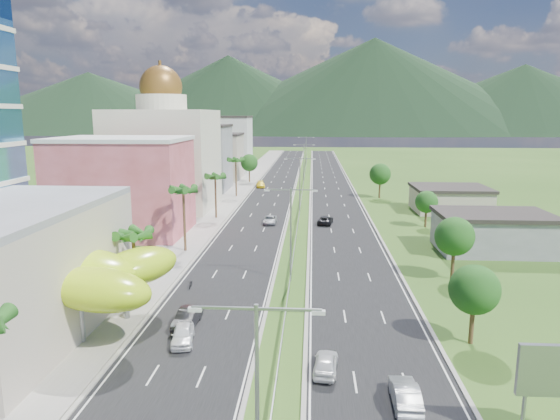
# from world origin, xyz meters

# --- Properties ---
(ground) EXTENTS (500.00, 500.00, 0.00)m
(ground) POSITION_xyz_m (0.00, 0.00, 0.00)
(ground) COLOR #2D5119
(ground) RESTS_ON ground
(road_left) EXTENTS (11.00, 260.00, 0.04)m
(road_left) POSITION_xyz_m (-7.50, 90.00, 0.02)
(road_left) COLOR black
(road_left) RESTS_ON ground
(road_right) EXTENTS (11.00, 260.00, 0.04)m
(road_right) POSITION_xyz_m (7.50, 90.00, 0.02)
(road_right) COLOR black
(road_right) RESTS_ON ground
(sidewalk_left) EXTENTS (7.00, 260.00, 0.12)m
(sidewalk_left) POSITION_xyz_m (-17.00, 90.00, 0.06)
(sidewalk_left) COLOR gray
(sidewalk_left) RESTS_ON ground
(median_guardrail) EXTENTS (0.10, 216.06, 0.76)m
(median_guardrail) POSITION_xyz_m (0.00, 71.99, 0.62)
(median_guardrail) COLOR gray
(median_guardrail) RESTS_ON ground
(streetlight_median_a) EXTENTS (6.04, 0.25, 11.00)m
(streetlight_median_a) POSITION_xyz_m (0.00, -25.00, 6.75)
(streetlight_median_a) COLOR gray
(streetlight_median_a) RESTS_ON ground
(streetlight_median_b) EXTENTS (6.04, 0.25, 11.00)m
(streetlight_median_b) POSITION_xyz_m (0.00, 10.00, 6.75)
(streetlight_median_b) COLOR gray
(streetlight_median_b) RESTS_ON ground
(streetlight_median_c) EXTENTS (6.04, 0.25, 11.00)m
(streetlight_median_c) POSITION_xyz_m (0.00, 50.00, 6.75)
(streetlight_median_c) COLOR gray
(streetlight_median_c) RESTS_ON ground
(streetlight_median_d) EXTENTS (6.04, 0.25, 11.00)m
(streetlight_median_d) POSITION_xyz_m (0.00, 95.00, 6.75)
(streetlight_median_d) COLOR gray
(streetlight_median_d) RESTS_ON ground
(streetlight_median_e) EXTENTS (6.04, 0.25, 11.00)m
(streetlight_median_e) POSITION_xyz_m (0.00, 140.00, 6.75)
(streetlight_median_e) COLOR gray
(streetlight_median_e) RESTS_ON ground
(lime_canopy) EXTENTS (18.00, 15.00, 7.40)m
(lime_canopy) POSITION_xyz_m (-20.00, -4.00, 4.99)
(lime_canopy) COLOR #ABD614
(lime_canopy) RESTS_ON ground
(pink_shophouse) EXTENTS (20.00, 15.00, 15.00)m
(pink_shophouse) POSITION_xyz_m (-28.00, 32.00, 7.50)
(pink_shophouse) COLOR #B54A4C
(pink_shophouse) RESTS_ON ground
(domed_building) EXTENTS (20.00, 20.00, 28.70)m
(domed_building) POSITION_xyz_m (-28.00, 55.00, 11.35)
(domed_building) COLOR beige
(domed_building) RESTS_ON ground
(midrise_grey) EXTENTS (16.00, 15.00, 16.00)m
(midrise_grey) POSITION_xyz_m (-27.00, 80.00, 8.00)
(midrise_grey) COLOR gray
(midrise_grey) RESTS_ON ground
(midrise_beige) EXTENTS (16.00, 15.00, 13.00)m
(midrise_beige) POSITION_xyz_m (-27.00, 102.00, 6.50)
(midrise_beige) COLOR #BAAC99
(midrise_beige) RESTS_ON ground
(midrise_white) EXTENTS (16.00, 15.00, 18.00)m
(midrise_white) POSITION_xyz_m (-27.00, 125.00, 9.00)
(midrise_white) COLOR silver
(midrise_white) RESTS_ON ground
(shed_near) EXTENTS (15.00, 10.00, 5.00)m
(shed_near) POSITION_xyz_m (28.00, 25.00, 2.50)
(shed_near) COLOR gray
(shed_near) RESTS_ON ground
(shed_far) EXTENTS (14.00, 12.00, 4.40)m
(shed_far) POSITION_xyz_m (30.00, 55.00, 2.20)
(shed_far) COLOR #BAAC99
(shed_far) RESTS_ON ground
(palm_tree_b) EXTENTS (3.60, 3.60, 8.10)m
(palm_tree_b) POSITION_xyz_m (-15.50, 2.00, 7.06)
(palm_tree_b) COLOR #47301C
(palm_tree_b) RESTS_ON ground
(palm_tree_c) EXTENTS (3.60, 3.60, 9.60)m
(palm_tree_c) POSITION_xyz_m (-15.50, 22.00, 8.50)
(palm_tree_c) COLOR #47301C
(palm_tree_c) RESTS_ON ground
(palm_tree_d) EXTENTS (3.60, 3.60, 8.60)m
(palm_tree_d) POSITION_xyz_m (-15.50, 45.00, 7.54)
(palm_tree_d) COLOR #47301C
(palm_tree_d) RESTS_ON ground
(palm_tree_e) EXTENTS (3.60, 3.60, 9.40)m
(palm_tree_e) POSITION_xyz_m (-15.50, 70.00, 8.31)
(palm_tree_e) COLOR #47301C
(palm_tree_e) RESTS_ON ground
(leafy_tree_lfar) EXTENTS (4.90, 4.90, 8.05)m
(leafy_tree_lfar) POSITION_xyz_m (-15.50, 95.00, 5.58)
(leafy_tree_lfar) COLOR #47301C
(leafy_tree_lfar) RESTS_ON ground
(leafy_tree_ra) EXTENTS (4.20, 4.20, 6.90)m
(leafy_tree_ra) POSITION_xyz_m (16.00, -5.00, 4.78)
(leafy_tree_ra) COLOR #47301C
(leafy_tree_ra) RESTS_ON ground
(leafy_tree_rb) EXTENTS (4.55, 4.55, 7.47)m
(leafy_tree_rb) POSITION_xyz_m (19.00, 12.00, 5.18)
(leafy_tree_rb) COLOR #47301C
(leafy_tree_rb) RESTS_ON ground
(leafy_tree_rc) EXTENTS (3.85, 3.85, 6.33)m
(leafy_tree_rc) POSITION_xyz_m (22.00, 40.00, 4.37)
(leafy_tree_rc) COLOR #47301C
(leafy_tree_rc) RESTS_ON ground
(leafy_tree_rd) EXTENTS (4.90, 4.90, 8.05)m
(leafy_tree_rd) POSITION_xyz_m (18.00, 70.00, 5.58)
(leafy_tree_rd) COLOR #47301C
(leafy_tree_rd) RESTS_ON ground
(mountain_ridge) EXTENTS (860.00, 140.00, 90.00)m
(mountain_ridge) POSITION_xyz_m (60.00, 450.00, 0.00)
(mountain_ridge) COLOR black
(mountain_ridge) RESTS_ON ground
(car_white_near_left) EXTENTS (2.49, 4.67, 1.51)m
(car_white_near_left) POSITION_xyz_m (-8.44, -6.55, 0.80)
(car_white_near_left) COLOR white
(car_white_near_left) RESTS_ON road_left
(car_dark_left) EXTENTS (1.99, 4.87, 1.57)m
(car_dark_left) POSITION_xyz_m (-8.91, -3.13, 0.83)
(car_dark_left) COLOR black
(car_dark_left) RESTS_ON road_left
(car_silver_mid_left) EXTENTS (2.27, 4.88, 1.35)m
(car_silver_mid_left) POSITION_xyz_m (-5.00, 40.81, 0.72)
(car_silver_mid_left) COLOR #A9ABB1
(car_silver_mid_left) RESTS_ON road_left
(car_yellow_far_left) EXTENTS (2.96, 5.55, 1.53)m
(car_yellow_far_left) POSITION_xyz_m (-11.31, 85.11, 0.81)
(car_yellow_far_left) COLOR yellow
(car_yellow_far_left) RESTS_ON road_left
(car_white_near_right) EXTENTS (2.15, 4.46, 1.47)m
(car_white_near_right) POSITION_xyz_m (3.57, -10.68, 0.77)
(car_white_near_right) COLOR silver
(car_white_near_right) RESTS_ON road_right
(car_silver_right) EXTENTS (1.73, 4.83, 1.58)m
(car_silver_right) POSITION_xyz_m (8.74, -14.73, 0.83)
(car_silver_right) COLOR #A0A3A8
(car_silver_right) RESTS_ON road_right
(car_dark_far_right) EXTENTS (3.09, 5.32, 1.39)m
(car_dark_far_right) POSITION_xyz_m (4.80, 41.11, 0.74)
(car_dark_far_right) COLOR black
(car_dark_far_right) RESTS_ON road_right
(motorcycle) EXTENTS (0.66, 1.78, 1.12)m
(motorcycle) POSITION_xyz_m (-11.09, 7.08, 0.60)
(motorcycle) COLOR black
(motorcycle) RESTS_ON road_left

